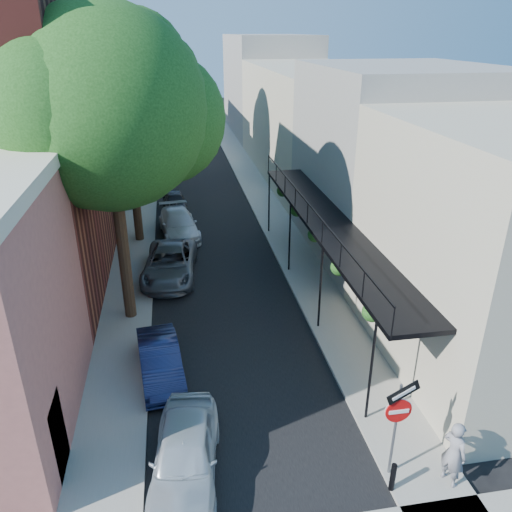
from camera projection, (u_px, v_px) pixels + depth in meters
name	position (u px, v px, depth m)	size (l,w,h in m)	color
road_surface	(197.00, 178.00, 38.35)	(6.00, 64.00, 0.01)	black
sidewalk_left	(144.00, 180.00, 37.72)	(2.00, 64.00, 0.12)	gray
sidewalk_right	(249.00, 175.00, 38.93)	(2.00, 64.00, 0.12)	gray
buildings_left	(57.00, 119.00, 33.80)	(10.10, 59.10, 12.00)	#C06E62
buildings_right	(315.00, 118.00, 37.42)	(9.80, 55.00, 10.00)	#B3AA94
sign_post	(398.00, 414.00, 11.92)	(0.89, 0.17, 2.99)	#595B60
bollard	(393.00, 477.00, 12.10)	(0.14, 0.14, 0.80)	black
oak_near	(121.00, 112.00, 16.86)	(7.48, 6.80, 11.42)	black
oak_mid	(134.00, 106.00, 24.35)	(6.60, 6.00, 10.20)	black
oak_far	(141.00, 67.00, 31.98)	(7.70, 7.00, 11.90)	black
parked_car_a	(185.00, 454.00, 12.54)	(1.64, 4.09, 1.39)	#AFBAC2
parked_car_b	(160.00, 361.00, 16.23)	(1.28, 3.66, 1.21)	#161D45
parked_car_c	(170.00, 263.00, 22.79)	(2.28, 4.94, 1.37)	#5C5E64
parked_car_d	(179.00, 224.00, 27.45)	(1.88, 4.63, 1.34)	silver
parked_car_e	(175.00, 202.00, 31.35)	(1.38, 3.42, 1.16)	black
pedestrian	(454.00, 453.00, 12.12)	(0.67, 0.44, 1.84)	gray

